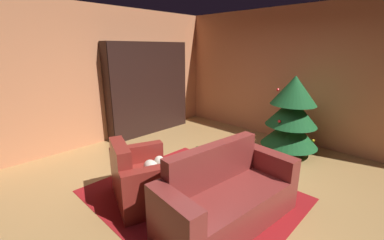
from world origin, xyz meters
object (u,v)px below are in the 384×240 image
(bookshelf_unit, at_px, (153,88))
(book_stack_on_table, at_px, (183,160))
(armchair_red, at_px, (143,179))
(couch_red, at_px, (227,198))
(coffee_table, at_px, (187,169))
(decorated_tree, at_px, (292,115))
(bottle_on_table, at_px, (197,160))

(bookshelf_unit, distance_m, book_stack_on_table, 2.94)
(armchair_red, relative_size, couch_red, 0.62)
(coffee_table, bearing_deg, decorated_tree, 80.90)
(couch_red, bearing_deg, armchair_red, -158.14)
(couch_red, distance_m, book_stack_on_table, 0.79)
(coffee_table, relative_size, decorated_tree, 0.41)
(coffee_table, distance_m, decorated_tree, 2.40)
(couch_red, xyz_separation_m, book_stack_on_table, (-0.76, 0.04, 0.21))
(book_stack_on_table, xyz_separation_m, decorated_tree, (0.43, 2.36, 0.26))
(armchair_red, distance_m, book_stack_on_table, 0.59)
(book_stack_on_table, bearing_deg, bookshelf_unit, 150.34)
(couch_red, bearing_deg, coffee_table, 175.40)
(couch_red, distance_m, bottle_on_table, 0.60)
(coffee_table, height_order, book_stack_on_table, book_stack_on_table)
(armchair_red, bearing_deg, decorated_tree, 75.63)
(coffee_table, bearing_deg, bottle_on_table, 4.83)
(armchair_red, relative_size, book_stack_on_table, 4.86)
(bottle_on_table, distance_m, decorated_tree, 2.35)
(couch_red, bearing_deg, bookshelf_unit, 155.73)
(book_stack_on_table, bearing_deg, bottle_on_table, 6.70)
(bookshelf_unit, distance_m, bottle_on_table, 3.11)
(bottle_on_table, bearing_deg, armchair_red, -136.36)
(bookshelf_unit, relative_size, decorated_tree, 1.40)
(couch_red, relative_size, book_stack_on_table, 7.82)
(bookshelf_unit, distance_m, couch_red, 3.66)
(couch_red, xyz_separation_m, bottle_on_table, (-0.53, 0.07, 0.27))
(bottle_on_table, bearing_deg, decorated_tree, 84.92)
(book_stack_on_table, bearing_deg, armchair_red, -122.08)
(coffee_table, height_order, decorated_tree, decorated_tree)
(couch_red, bearing_deg, book_stack_on_table, 176.65)
(couch_red, relative_size, bottle_on_table, 5.66)
(couch_red, distance_m, coffee_table, 0.71)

